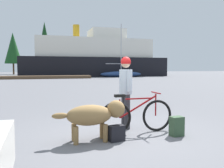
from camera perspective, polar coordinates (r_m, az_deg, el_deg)
name	(u,v)px	position (r m, az deg, el deg)	size (l,w,h in m)	color
ground_plane	(125,135)	(5.46, 3.15, -12.02)	(160.00, 160.00, 0.00)	slate
bicycle	(136,116)	(5.57, 5.79, -7.49)	(1.77, 0.44, 0.93)	black
person_cyclist	(126,85)	(5.91, 3.28, -0.26)	(0.32, 0.53, 1.76)	#333338
dog	(94,115)	(4.94, -4.23, -7.31)	(1.49, 0.49, 0.82)	olive
backpack	(177,126)	(5.54, 15.06, -9.64)	(0.28, 0.20, 0.43)	#334C33
handbag_pannier	(117,133)	(5.00, 1.08, -11.58)	(0.32, 0.18, 0.32)	black
dock_pier	(21,77)	(34.05, -20.78, 1.48)	(18.46, 2.50, 0.40)	brown
ferry_boat	(94,58)	(42.76, -4.38, 6.05)	(24.35, 8.98, 8.78)	black
sailboat_moored	(121,74)	(38.18, 2.17, 2.43)	(6.78, 1.90, 8.33)	navy
pine_tree_far_left	(13,48)	(57.58, -22.41, 7.87)	(3.67, 3.67, 9.15)	#4C331E
pine_tree_center	(45,43)	(59.22, -15.66, 9.24)	(3.94, 3.94, 12.15)	#4C331E
pine_tree_far_right	(104,50)	(62.30, -1.97, 8.02)	(3.80, 3.80, 9.62)	#4C331E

